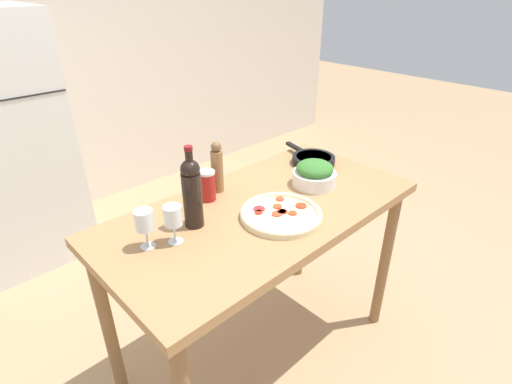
% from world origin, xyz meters
% --- Properties ---
extents(ground_plane, '(14.00, 14.00, 0.00)m').
position_xyz_m(ground_plane, '(0.00, 0.00, 0.00)').
color(ground_plane, tan).
extents(wall_back, '(6.40, 0.08, 2.60)m').
position_xyz_m(wall_back, '(0.00, 2.24, 1.30)').
color(wall_back, silver).
rests_on(wall_back, ground_plane).
extents(refrigerator, '(0.72, 0.74, 1.64)m').
position_xyz_m(refrigerator, '(-0.57, 1.83, 0.82)').
color(refrigerator, silver).
rests_on(refrigerator, ground_plane).
extents(prep_counter, '(1.41, 0.71, 0.90)m').
position_xyz_m(prep_counter, '(0.00, 0.00, 0.79)').
color(prep_counter, '#A87A4C').
rests_on(prep_counter, ground_plane).
extents(wine_bottle, '(0.08, 0.08, 0.34)m').
position_xyz_m(wine_bottle, '(-0.29, 0.09, 1.05)').
color(wine_bottle, black).
rests_on(wine_bottle, prep_counter).
extents(wine_glass_near, '(0.07, 0.07, 0.15)m').
position_xyz_m(wine_glass_near, '(-0.41, 0.04, 1.01)').
color(wine_glass_near, silver).
rests_on(wine_glass_near, prep_counter).
extents(wine_glass_far, '(0.07, 0.07, 0.15)m').
position_xyz_m(wine_glass_far, '(-0.50, 0.08, 1.01)').
color(wine_glass_far, silver).
rests_on(wine_glass_far, prep_counter).
extents(pepper_mill, '(0.05, 0.05, 0.24)m').
position_xyz_m(pepper_mill, '(-0.04, 0.25, 1.02)').
color(pepper_mill, olive).
rests_on(pepper_mill, prep_counter).
extents(salad_bowl, '(0.20, 0.20, 0.12)m').
position_xyz_m(salad_bowl, '(0.33, -0.02, 0.96)').
color(salad_bowl, white).
rests_on(salad_bowl, prep_counter).
extents(homemade_pizza, '(0.34, 0.34, 0.03)m').
position_xyz_m(homemade_pizza, '(0.00, -0.11, 0.92)').
color(homemade_pizza, beige).
rests_on(homemade_pizza, prep_counter).
extents(salt_canister, '(0.07, 0.07, 0.14)m').
position_xyz_m(salt_canister, '(-0.12, 0.21, 0.97)').
color(salt_canister, '#B2231E').
rests_on(salt_canister, prep_counter).
extents(cast_iron_skillet, '(0.22, 0.35, 0.04)m').
position_xyz_m(cast_iron_skillet, '(0.52, 0.14, 0.92)').
color(cast_iron_skillet, black).
rests_on(cast_iron_skillet, prep_counter).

